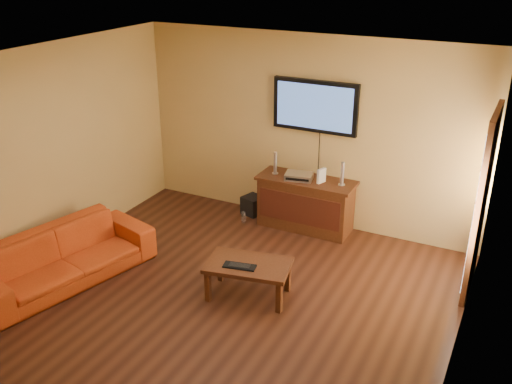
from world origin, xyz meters
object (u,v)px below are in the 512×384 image
Objects in this scene: bottle at (244,217)px; keyboard at (240,266)px; av_receiver at (299,176)px; game_console at (321,176)px; subwoofer at (253,205)px; speaker_right at (342,175)px; television at (315,106)px; speaker_left at (275,164)px; sofa at (63,249)px; media_console at (305,203)px; coffee_table at (248,268)px.

bottle is 0.47× the size of keyboard.
game_console is (0.32, 0.02, 0.06)m from av_receiver.
keyboard is (0.90, -2.10, 0.30)m from subwoofer.
speaker_right is at bearing 76.69° from keyboard.
game_console reaches higher than av_receiver.
television reaches higher than speaker_left.
av_receiver is 0.33m from game_console.
subwoofer is at bearing 168.73° from speaker_left.
sofa is 3.70m from speaker_right.
media_console is 3.54× the size of keyboard.
coffee_table is at bearing -73.72° from speaker_left.
subwoofer is (1.19, 2.67, -0.28)m from sofa.
keyboard reaches higher than bottle.
media_console reaches higher than keyboard.
game_console is at bearing -1.36° from speaker_left.
bottle is at bearing -168.20° from speaker_right.
coffee_table is 1.92m from bottle.
av_receiver reaches higher than coffee_table.
game_console is at bearing -27.02° from sofa.
speaker_left is (-0.48, -0.00, 0.52)m from media_console.
coffee_table is at bearing -57.53° from sofa.
speaker_right is at bearing 77.47° from coffee_table.
coffee_table is 1.95m from game_console.
bottle is at bearing -175.76° from av_receiver.
keyboard is at bearing -49.71° from subwoofer.
av_receiver reaches higher than keyboard.
keyboard is (-0.05, -0.11, 0.07)m from coffee_table.
speaker_left reaches higher than bottle.
television is 2.53m from coffee_table.
speaker_left is at bearing -154.79° from television.
speaker_left is at bearing 162.86° from av_receiver.
game_console reaches higher than sofa.
sofa reaches higher than coffee_table.
subwoofer is (-0.95, 1.98, -0.23)m from coffee_table.
speaker_left is 0.86m from subwoofer.
speaker_right reaches higher than keyboard.
bottle is (-0.76, -0.22, -0.71)m from av_receiver.
keyboard is (0.50, -2.02, -0.46)m from speaker_left.
speaker_left is at bearing -16.82° from sofa.
keyboard is at bearing -115.83° from coffee_table.
speaker_right is at bearing 1.62° from speaker_left.
bottle is at bearing -163.11° from media_console.
speaker_right reaches higher than speaker_left.
av_receiver is 1.36× the size of subwoofer.
subwoofer is (-1.10, 0.10, -0.71)m from game_console.
speaker_left is 1.19× the size of subwoofer.
media_console reaches higher than subwoofer.
coffee_table reaches higher than subwoofer.
subwoofer is at bearing 175.05° from media_console.
keyboard is at bearing -59.91° from sofa.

